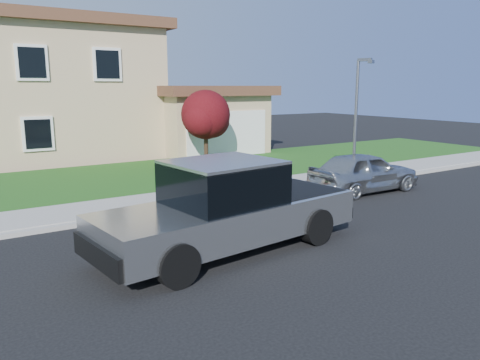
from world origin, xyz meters
The scene contains 11 objects.
ground centered at (0.00, 0.00, 0.00)m, with size 80.00×80.00×0.00m, color black.
curb centered at (1.00, 2.90, 0.06)m, with size 40.00×0.20×0.12m, color gray.
sidewalk centered at (1.00, 4.00, 0.07)m, with size 40.00×2.00×0.15m, color gray.
lawn centered at (1.00, 8.50, 0.05)m, with size 40.00×7.00×0.10m, color #1E4614.
house centered at (1.31, 16.38, 3.17)m, with size 14.00×11.30×6.85m.
pickup_truck centered at (-0.53, -0.73, 0.96)m, with size 6.43×2.82×2.05m.
woman centered at (-0.85, 0.80, 0.89)m, with size 0.70×0.55×1.87m.
sedan centered at (6.50, 1.80, 0.71)m, with size 1.67×4.15×1.42m, color #A3A6AA.
ornamental_tree centered at (4.46, 9.43, 2.26)m, with size 2.46×2.22×3.38m.
trash_bin centered at (1.76, 3.13, 0.75)m, with size 0.89×0.97×1.18m.
street_lamp centered at (6.74, 2.47, 2.61)m, with size 0.35×0.59×4.57m.
Camera 1 is at (-5.69, -9.32, 3.62)m, focal length 35.00 mm.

